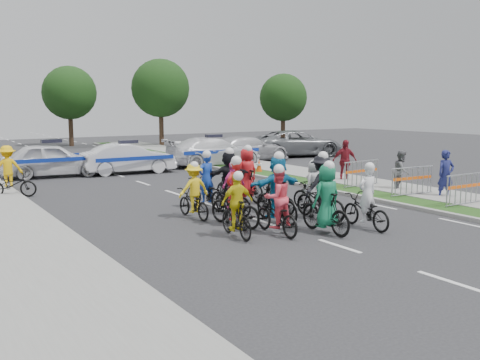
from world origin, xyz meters
TOP-DOWN VIEW (x-y plane):
  - ground at (0.00, 0.00)m, footprint 90.00×90.00m
  - curb_right at (5.10, 5.00)m, footprint 0.20×60.00m
  - grass_strip at (5.80, 5.00)m, footprint 1.20×60.00m
  - sidewalk_right at (7.60, 5.00)m, footprint 2.40×60.00m
  - sidewalk_left at (-6.50, 5.00)m, footprint 3.00×60.00m
  - rider_0 at (1.87, 0.99)m, footprint 0.73×1.80m
  - rider_1 at (0.59, 1.15)m, footprint 0.80×1.81m
  - rider_2 at (-0.54, 1.75)m, footprint 0.78×1.81m
  - rider_3 at (-1.59, 2.02)m, footprint 0.88×1.64m
  - rider_4 at (1.59, 2.51)m, footprint 1.14×1.99m
  - rider_5 at (0.26, 2.82)m, footprint 1.62×1.94m
  - rider_6 at (-0.94, 3.15)m, footprint 1.01×2.00m
  - rider_7 at (2.20, 3.53)m, footprint 0.78×1.65m
  - rider_8 at (1.06, 3.97)m, footprint 0.80×1.69m
  - rider_9 at (-0.23, 4.39)m, footprint 0.90×1.66m
  - rider_10 at (-1.43, 4.63)m, footprint 0.95×1.67m
  - rider_11 at (0.37, 5.63)m, footprint 1.59×1.89m
  - rider_12 at (-0.38, 5.79)m, footprint 0.88×1.91m
  - rider_13 at (1.37, 6.08)m, footprint 0.85×1.89m
  - police_car_0 at (-2.70, 16.19)m, footprint 4.79×2.39m
  - police_car_1 at (0.70, 15.42)m, footprint 4.51×1.88m
  - police_car_2 at (5.74, 15.97)m, footprint 5.45×2.46m
  - civilian_sedan at (8.71, 17.09)m, footprint 5.12×2.34m
  - civilian_suv at (12.84, 17.77)m, footprint 6.42×4.00m
  - spectator_0 at (7.52, 2.70)m, footprint 0.73×0.59m
  - spectator_1 at (7.49, 4.63)m, footprint 0.96×0.90m
  - spectator_2 at (7.39, 7.62)m, footprint 1.16×0.84m
  - marshal_hiviz at (-5.07, 13.32)m, footprint 1.17×0.74m
  - barrier_0 at (6.70, 1.31)m, footprint 2.01×0.53m
  - barrier_1 at (6.70, 3.46)m, footprint 2.03×0.64m
  - barrier_2 at (6.70, 5.95)m, footprint 2.03×0.67m
  - cone_0 at (4.05, 7.94)m, footprint 0.40×0.40m
  - cone_1 at (5.93, 11.93)m, footprint 0.40×0.40m
  - parked_bike at (-5.27, 11.37)m, footprint 1.82×1.32m
  - tree_1 at (9.00, 30.00)m, footprint 4.55×4.55m
  - tree_2 at (18.00, 26.00)m, footprint 3.85×3.85m
  - tree_4 at (3.00, 34.00)m, footprint 4.20×4.20m

SIDE VIEW (x-z plane):
  - ground at x=0.00m, z-range 0.00..0.00m
  - grass_strip at x=5.80m, z-range 0.00..0.11m
  - curb_right at x=5.10m, z-range 0.00..0.12m
  - sidewalk_right at x=7.60m, z-range 0.00..0.13m
  - sidewalk_left at x=-6.50m, z-range 0.00..0.13m
  - cone_0 at x=4.05m, z-range -0.01..0.69m
  - cone_1 at x=5.93m, z-range -0.01..0.69m
  - parked_bike at x=-5.27m, z-range 0.00..0.91m
  - barrier_0 at x=6.70m, z-range 0.00..1.12m
  - barrier_1 at x=6.70m, z-range 0.00..1.12m
  - barrier_2 at x=6.70m, z-range 0.00..1.12m
  - rider_0 at x=1.87m, z-range -0.30..1.50m
  - rider_12 at x=-0.38m, z-range -0.32..1.56m
  - rider_8 at x=1.06m, z-range -0.21..1.46m
  - rider_6 at x=-0.94m, z-range -0.33..1.61m
  - rider_9 at x=-0.23m, z-range -0.19..1.50m
  - rider_3 at x=-1.59m, z-range -0.19..1.50m
  - rider_7 at x=2.20m, z-range -0.18..1.50m
  - rider_10 at x=-1.43m, z-range -0.18..1.50m
  - rider_2 at x=-0.54m, z-range -0.23..1.59m
  - police_car_1 at x=0.70m, z-range 0.00..1.45m
  - civilian_sedan at x=8.71m, z-range 0.00..1.45m
  - rider_1 at x=0.59m, z-range -0.21..1.69m
  - rider_13 at x=1.37m, z-range -0.22..1.74m
  - rider_4 at x=1.59m, z-range -0.23..1.76m
  - police_car_2 at x=5.74m, z-range 0.00..1.55m
  - police_car_0 at x=-2.70m, z-range 0.00..1.57m
  - spectator_1 at x=7.49m, z-range 0.00..1.57m
  - rider_11 at x=0.37m, z-range -0.16..1.78m
  - civilian_suv at x=12.84m, z-range 0.00..1.66m
  - rider_5 at x=0.26m, z-range -0.17..1.86m
  - marshal_hiviz at x=-5.07m, z-range 0.00..1.72m
  - spectator_0 at x=7.52m, z-range 0.00..1.73m
  - spectator_2 at x=7.39m, z-range 0.00..1.82m
  - tree_2 at x=18.00m, z-range 0.95..6.72m
  - tree_4 at x=3.00m, z-range 1.04..7.34m
  - tree_1 at x=9.00m, z-range 1.12..7.95m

